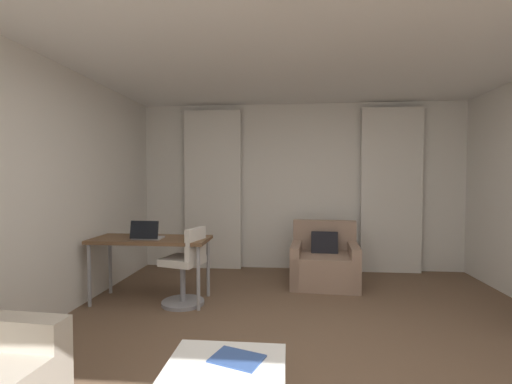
# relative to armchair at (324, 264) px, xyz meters

# --- Properties ---
(ground_plane) EXTENTS (12.00, 12.00, 0.00)m
(ground_plane) POSITION_rel_armchair_xyz_m (-0.31, -2.18, -0.28)
(ground_plane) COLOR brown
(wall_window) EXTENTS (5.12, 0.06, 2.60)m
(wall_window) POSITION_rel_armchair_xyz_m (-0.31, 0.85, 1.02)
(wall_window) COLOR silver
(wall_window) RESTS_ON ground
(ceiling) EXTENTS (5.12, 6.12, 0.06)m
(ceiling) POSITION_rel_armchair_xyz_m (-0.31, -2.18, 2.35)
(ceiling) COLOR white
(ceiling) RESTS_ON wall_left
(curtain_left_panel) EXTENTS (0.90, 0.06, 2.50)m
(curtain_left_panel) POSITION_rel_armchair_xyz_m (-1.69, 0.72, 0.97)
(curtain_left_panel) COLOR silver
(curtain_left_panel) RESTS_ON ground
(curtain_right_panel) EXTENTS (0.90, 0.06, 2.50)m
(curtain_right_panel) POSITION_rel_armchair_xyz_m (1.06, 0.72, 0.97)
(curtain_right_panel) COLOR silver
(curtain_right_panel) RESTS_ON ground
(armchair) EXTENTS (0.94, 0.86, 0.83)m
(armchair) POSITION_rel_armchair_xyz_m (0.00, 0.00, 0.00)
(armchair) COLOR #997A66
(armchair) RESTS_ON ground
(desk) EXTENTS (1.34, 0.57, 0.74)m
(desk) POSITION_rel_armchair_xyz_m (-2.08, -0.87, 0.40)
(desk) COLOR brown
(desk) RESTS_ON ground
(desk_chair) EXTENTS (0.50, 0.50, 0.88)m
(desk_chair) POSITION_rel_armchair_xyz_m (-1.64, -0.95, 0.11)
(desk_chair) COLOR gray
(desk_chair) RESTS_ON ground
(laptop) EXTENTS (0.32, 0.25, 0.22)m
(laptop) POSITION_rel_armchair_xyz_m (-2.08, -0.97, 0.51)
(laptop) COLOR #ADADB2
(laptop) RESTS_ON desk
(magazine_open) EXTENTS (0.33, 0.28, 0.01)m
(magazine_open) POSITION_rel_armchair_xyz_m (-0.76, -2.93, 0.14)
(magazine_open) COLOR #335193
(magazine_open) RESTS_ON coffee_table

